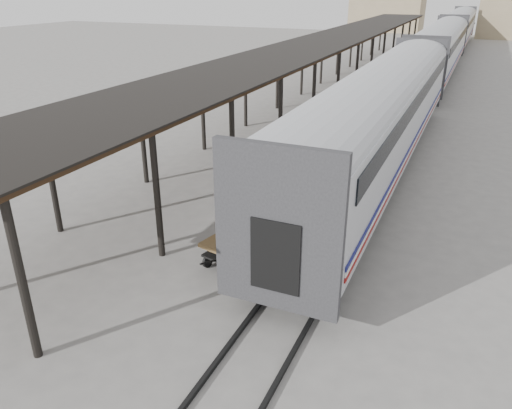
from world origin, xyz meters
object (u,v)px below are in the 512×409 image
object	(u,v)px
baggage_cart	(241,240)
pedestrian	(328,105)
luggage_tug	(335,109)
porter	(237,219)

from	to	relation	value
baggage_cart	pedestrian	xyz separation A→B (m)	(-2.50, 17.81, 0.24)
baggage_cart	luggage_tug	distance (m)	18.36
luggage_tug	porter	world-z (taller)	porter
luggage_tug	pedestrian	world-z (taller)	pedestrian
porter	luggage_tug	bearing A→B (deg)	1.53
porter	pedestrian	bearing A→B (deg)	2.66
porter	pedestrian	distance (m)	18.68
baggage_cart	porter	size ratio (longest dim) A/B	1.60
baggage_cart	porter	world-z (taller)	porter
porter	pedestrian	size ratio (longest dim) A/B	0.92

